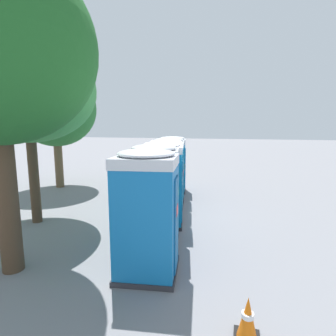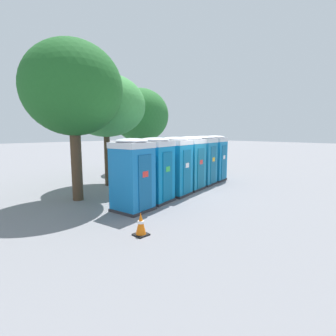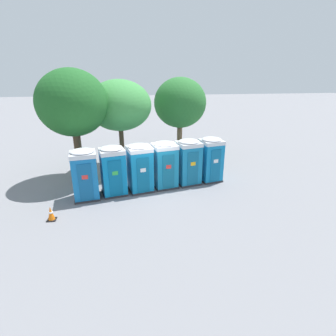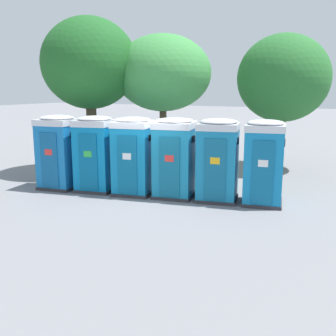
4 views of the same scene
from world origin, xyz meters
name	(u,v)px [view 2 (image 2 of 4)]	position (x,y,z in m)	size (l,w,h in m)	color
ground_plane	(183,192)	(0.00, 0.00, 0.00)	(120.00, 120.00, 0.00)	slate
portapotty_0	(132,175)	(-3.39, -0.65, 1.28)	(1.40, 1.38, 2.54)	#2D2D33
portapotty_1	(155,170)	(-2.04, -0.34, 1.28)	(1.45, 1.43, 2.54)	#2D2D33
portapotty_2	(175,166)	(-0.68, -0.13, 1.28)	(1.44, 1.43, 2.54)	#2D2D33
portapotty_3	(190,163)	(0.67, 0.16, 1.28)	(1.43, 1.41, 2.54)	#2D2D33
portapotty_4	(203,160)	(2.03, 0.43, 1.28)	(1.46, 1.43, 2.54)	#2D2D33
portapotty_5	(214,158)	(3.39, 0.67, 1.28)	(1.37, 1.41, 2.54)	#2D2D33
street_tree_0	(73,89)	(-4.09, 2.08, 4.37)	(3.80, 3.80, 6.20)	#4C3826
street_tree_1	(141,116)	(2.67, 6.28, 3.82)	(3.81, 3.81, 5.65)	brown
street_tree_2	(106,106)	(-1.64, 3.71, 4.02)	(3.94, 3.94, 5.58)	#4C3826
traffic_cone	(141,224)	(-4.62, -2.59, 0.31)	(0.36, 0.36, 0.64)	black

